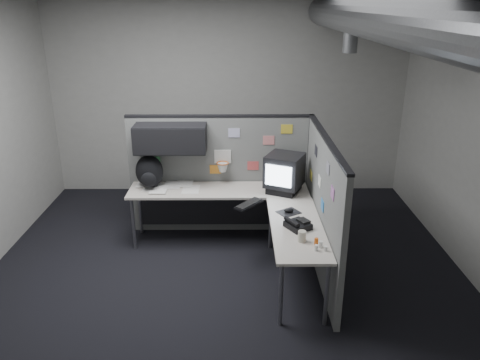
{
  "coord_description": "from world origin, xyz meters",
  "views": [
    {
      "loc": [
        0.14,
        -4.58,
        3.0
      ],
      "look_at": [
        0.17,
        0.35,
        1.1
      ],
      "focal_mm": 35.0,
      "sensor_mm": 36.0,
      "label": 1
    }
  ],
  "objects_px": {
    "desk": "(238,206)",
    "monitor": "(284,173)",
    "phone": "(297,225)",
    "backpack": "(149,172)",
    "keyboard": "(249,204)"
  },
  "relations": [
    {
      "from": "desk",
      "to": "phone",
      "type": "relative_size",
      "value": 7.29
    },
    {
      "from": "backpack",
      "to": "phone",
      "type": "bearing_deg",
      "value": -18.03
    },
    {
      "from": "desk",
      "to": "monitor",
      "type": "xyz_separation_m",
      "value": [
        0.59,
        0.21,
        0.37
      ]
    },
    {
      "from": "desk",
      "to": "keyboard",
      "type": "distance_m",
      "value": 0.3
    },
    {
      "from": "monitor",
      "to": "backpack",
      "type": "distance_m",
      "value": 1.72
    },
    {
      "from": "desk",
      "to": "backpack",
      "type": "distance_m",
      "value": 1.23
    },
    {
      "from": "phone",
      "to": "keyboard",
      "type": "bearing_deg",
      "value": 109.11
    },
    {
      "from": "phone",
      "to": "backpack",
      "type": "relative_size",
      "value": 0.73
    },
    {
      "from": "keyboard",
      "to": "backpack",
      "type": "bearing_deg",
      "value": 149.44
    },
    {
      "from": "keyboard",
      "to": "phone",
      "type": "relative_size",
      "value": 1.27
    },
    {
      "from": "keyboard",
      "to": "backpack",
      "type": "xyz_separation_m",
      "value": [
        -1.26,
        0.58,
        0.19
      ]
    },
    {
      "from": "desk",
      "to": "phone",
      "type": "height_order",
      "value": "phone"
    },
    {
      "from": "desk",
      "to": "backpack",
      "type": "relative_size",
      "value": 5.33
    },
    {
      "from": "keyboard",
      "to": "monitor",
      "type": "bearing_deg",
      "value": 38.53
    },
    {
      "from": "desk",
      "to": "keyboard",
      "type": "bearing_deg",
      "value": -60.51
    }
  ]
}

